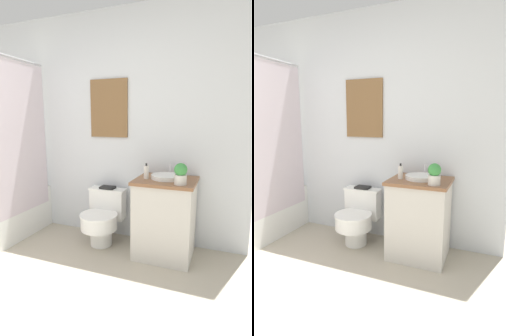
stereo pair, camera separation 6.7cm
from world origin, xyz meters
The scene contains 7 objects.
wall_back centered at (0.00, 2.15, 1.25)m, with size 3.44×0.07×2.50m.
toilet centered at (0.23, 1.86, 0.30)m, with size 0.41×0.51×0.59m.
vanity centered at (0.92, 1.85, 0.39)m, with size 0.58×0.52×0.78m.
sink centered at (0.92, 1.87, 0.80)m, with size 0.30×0.34×0.13m.
soap_bottle centered at (0.74, 1.80, 0.85)m, with size 0.05×0.05×0.15m.
potted_plant centered at (1.09, 1.68, 0.88)m, with size 0.12×0.12×0.19m.
book_on_tank centered at (0.23, 2.00, 0.60)m, with size 0.16×0.12×0.02m.
Camera 2 is at (1.51, -0.56, 1.34)m, focal length 28.00 mm.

